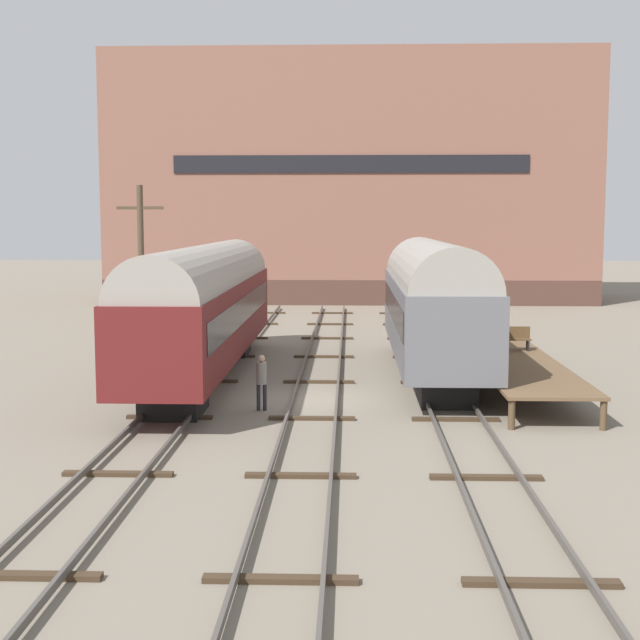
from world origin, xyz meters
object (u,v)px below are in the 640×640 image
object	(u,v)px
bench	(512,338)
utility_pole	(142,276)
train_car_grey	(434,301)
train_car_maroon	(205,303)
person_worker	(261,377)

from	to	relation	value
bench	utility_pole	world-z (taller)	utility_pole
train_car_grey	utility_pole	distance (m)	11.31
train_car_maroon	bench	world-z (taller)	train_car_maroon
train_car_maroon	bench	distance (m)	11.81
train_car_maroon	utility_pole	world-z (taller)	utility_pole
train_car_grey	person_worker	distance (m)	8.82
person_worker	bench	bearing A→B (deg)	36.75
utility_pole	person_worker	bearing A→B (deg)	-51.98
bench	utility_pole	xyz separation A→B (m)	(-14.34, 0.10, 2.35)
bench	utility_pole	size ratio (longest dim) A/B	0.19
train_car_maroon	person_worker	xyz separation A→B (m)	(2.66, -5.50, -1.80)
train_car_grey	person_worker	bearing A→B (deg)	-133.44
train_car_maroon	person_worker	distance (m)	6.37
train_car_grey	utility_pole	bearing A→B (deg)	177.13
train_car_grey	bench	bearing A→B (deg)	8.55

